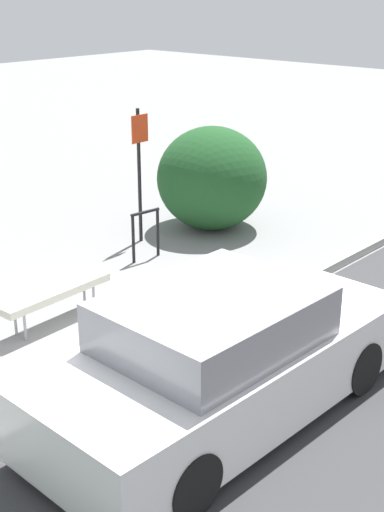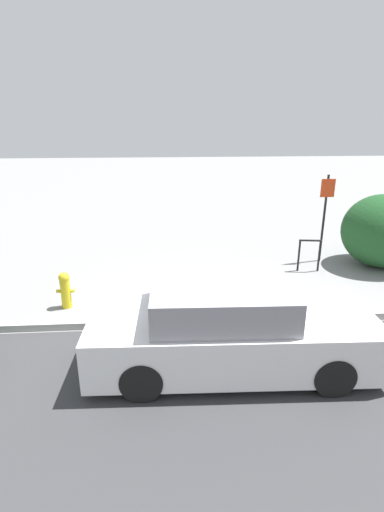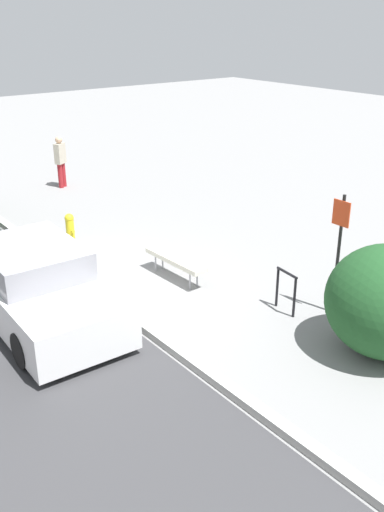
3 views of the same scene
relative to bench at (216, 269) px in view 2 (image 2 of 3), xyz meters
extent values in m
plane|color=gray|center=(-0.22, -1.70, -0.43)|extent=(60.00, 60.00, 0.00)
cube|color=#A8A8A3|center=(-0.22, -1.70, -0.36)|extent=(60.00, 0.20, 0.13)
cylinder|color=#99999E|center=(-0.58, -0.12, -0.24)|extent=(0.04, 0.04, 0.38)
cylinder|color=#99999E|center=(0.59, -0.07, -0.24)|extent=(0.04, 0.04, 0.38)
cylinder|color=#99999E|center=(-0.59, 0.07, -0.24)|extent=(0.04, 0.04, 0.38)
cylinder|color=#99999E|center=(0.58, 0.12, -0.24)|extent=(0.04, 0.04, 0.38)
cube|color=beige|center=(0.00, 0.00, 0.01)|extent=(1.69, 0.42, 0.10)
cylinder|color=black|center=(2.18, 0.80, -0.03)|extent=(0.05, 0.05, 0.80)
cylinder|color=black|center=(2.68, 0.75, -0.03)|extent=(0.05, 0.05, 0.80)
cylinder|color=black|center=(2.43, 0.78, 0.37)|extent=(0.55, 0.11, 0.05)
cylinder|color=black|center=(2.99, 1.48, 0.72)|extent=(0.06, 0.06, 2.30)
cube|color=red|center=(2.99, 1.44, 1.54)|extent=(0.36, 0.02, 0.46)
cylinder|color=gold|center=(-3.18, -0.85, -0.13)|extent=(0.20, 0.20, 0.60)
sphere|color=gold|center=(-3.18, -0.85, 0.23)|extent=(0.22, 0.22, 0.22)
cylinder|color=gold|center=(-3.32, -0.85, -0.07)|extent=(0.08, 0.07, 0.07)
cylinder|color=gold|center=(-3.04, -0.85, -0.07)|extent=(0.08, 0.07, 0.07)
ellipsoid|color=#1E4C23|center=(4.37, 1.03, 0.50)|extent=(2.00, 1.97, 1.86)
cylinder|color=black|center=(1.21, -2.21, -0.13)|extent=(0.60, 0.20, 0.60)
cylinder|color=black|center=(1.17, -3.85, -0.13)|extent=(0.60, 0.20, 0.60)
cylinder|color=black|center=(-1.46, -2.13, -0.13)|extent=(0.60, 0.20, 0.60)
cylinder|color=black|center=(-1.51, -3.77, -0.13)|extent=(0.60, 0.20, 0.60)
cube|color=white|center=(-0.15, -2.99, 0.08)|extent=(4.37, 1.90, 0.76)
cube|color=gray|center=(-0.32, -2.99, 0.70)|extent=(2.12, 1.66, 0.53)
camera|label=1|loc=(-5.13, -7.04, 3.80)|focal=50.00mm
camera|label=2|loc=(-1.13, -8.37, 3.34)|focal=28.00mm
camera|label=3|loc=(8.89, -6.42, 4.78)|focal=40.00mm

